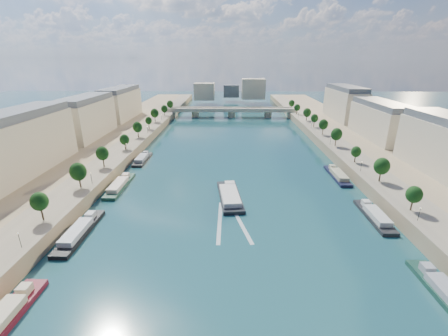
{
  "coord_description": "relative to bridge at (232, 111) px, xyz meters",
  "views": [
    {
      "loc": [
        -1.52,
        -31.25,
        48.83
      ],
      "look_at": [
        -3.84,
        87.77,
        5.0
      ],
      "focal_mm": 24.0,
      "sensor_mm": 36.0,
      "label": 1
    }
  ],
  "objects": [
    {
      "name": "trees_left",
      "position": [
        -55.0,
        -130.12,
        5.39
      ],
      "size": [
        4.8,
        268.8,
        8.26
      ],
      "color": "#382B1E",
      "rests_on": "ground"
    },
    {
      "name": "buildings_left",
      "position": [
        -85.0,
        -120.12,
        11.37
      ],
      "size": [
        16.0,
        226.0,
        23.2
      ],
      "color": "beige",
      "rests_on": "ground"
    },
    {
      "name": "lamps_left",
      "position": [
        -52.5,
        -142.12,
        2.7
      ],
      "size": [
        0.36,
        200.36,
        4.28
      ],
      "color": "black",
      "rests_on": "ground"
    },
    {
      "name": "pave_right",
      "position": [
        57.0,
        -132.12,
        -0.03
      ],
      "size": [
        14.0,
        520.0,
        0.1
      ],
      "primitive_type": "cube",
      "color": "gray",
      "rests_on": "quay_right"
    },
    {
      "name": "moored_barges_right",
      "position": [
        45.5,
        -192.89,
        -4.24
      ],
      "size": [
        5.0,
        124.95,
        3.6
      ],
      "color": "black",
      "rests_on": "ground"
    },
    {
      "name": "lamps_right",
      "position": [
        52.5,
        -127.12,
        2.7
      ],
      "size": [
        0.36,
        200.36,
        4.28
      ],
      "color": "black",
      "rests_on": "ground"
    },
    {
      "name": "trees_right",
      "position": [
        55.0,
        -122.12,
        5.39
      ],
      "size": [
        4.8,
        268.8,
        8.26
      ],
      "color": "#382B1E",
      "rests_on": "ground"
    },
    {
      "name": "skyline",
      "position": [
        3.19,
        87.4,
        9.57
      ],
      "size": [
        79.0,
        42.0,
        22.0
      ],
      "color": "beige",
      "rests_on": "ground"
    },
    {
      "name": "moored_barges_left",
      "position": [
        -45.5,
        -189.23,
        -4.24
      ],
      "size": [
        5.0,
        159.27,
        3.6
      ],
      "color": "#1A1A39",
      "rests_on": "ground"
    },
    {
      "name": "ground",
      "position": [
        0.0,
        -132.12,
        -5.08
      ],
      "size": [
        700.0,
        700.0,
        0.0
      ],
      "primitive_type": "plane",
      "color": "#0C3137",
      "rests_on": "ground"
    },
    {
      "name": "quay_left",
      "position": [
        -72.0,
        -132.12,
        -2.58
      ],
      "size": [
        44.0,
        520.0,
        5.0
      ],
      "primitive_type": "cube",
      "color": "#9E8460",
      "rests_on": "ground"
    },
    {
      "name": "wake",
      "position": [
        -1.33,
        -179.91,
        -5.06
      ],
      "size": [
        10.73,
        26.0,
        0.04
      ],
      "color": "silver",
      "rests_on": "ground"
    },
    {
      "name": "bridge",
      "position": [
        0.0,
        0.0,
        0.0
      ],
      "size": [
        112.0,
        12.0,
        8.15
      ],
      "color": "#C1B79E",
      "rests_on": "ground"
    },
    {
      "name": "buildings_right",
      "position": [
        85.0,
        -120.12,
        11.37
      ],
      "size": [
        16.0,
        226.0,
        23.2
      ],
      "color": "beige",
      "rests_on": "ground"
    },
    {
      "name": "quay_right",
      "position": [
        72.0,
        -132.12,
        -2.58
      ],
      "size": [
        44.0,
        520.0,
        5.0
      ],
      "primitive_type": "cube",
      "color": "#9E8460",
      "rests_on": "ground"
    },
    {
      "name": "tour_barge",
      "position": [
        -1.33,
        -163.26,
        -4.13
      ],
      "size": [
        10.61,
        26.88,
        3.67
      ],
      "rotation": [
        0.0,
        0.0,
        0.12
      ],
      "color": "black",
      "rests_on": "ground"
    },
    {
      "name": "pave_left",
      "position": [
        -57.0,
        -132.12,
        -0.03
      ],
      "size": [
        14.0,
        520.0,
        0.1
      ],
      "primitive_type": "cube",
      "color": "gray",
      "rests_on": "quay_left"
    }
  ]
}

